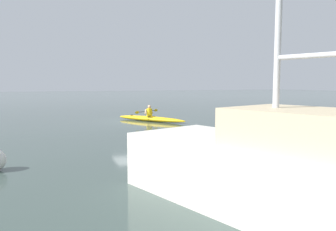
% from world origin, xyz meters
% --- Properties ---
extents(ground_plane, '(160.00, 160.00, 0.00)m').
position_xyz_m(ground_plane, '(0.00, 0.00, 0.00)').
color(ground_plane, '#384742').
extents(kayak, '(3.46, 4.58, 0.31)m').
position_xyz_m(kayak, '(-0.95, 0.44, 0.16)').
color(kayak, '#EAB214').
rests_on(kayak, ground).
extents(kayaker, '(1.93, 1.37, 0.70)m').
position_xyz_m(kayaker, '(-0.88, 0.34, 0.61)').
color(kayaker, yellow).
rests_on(kayaker, kayak).
extents(sailboat_end_of_pier, '(4.75, 8.52, 10.84)m').
position_xyz_m(sailboat_end_of_pier, '(1.17, 15.65, 0.80)').
color(sailboat_end_of_pier, silver).
rests_on(sailboat_end_of_pier, ground).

